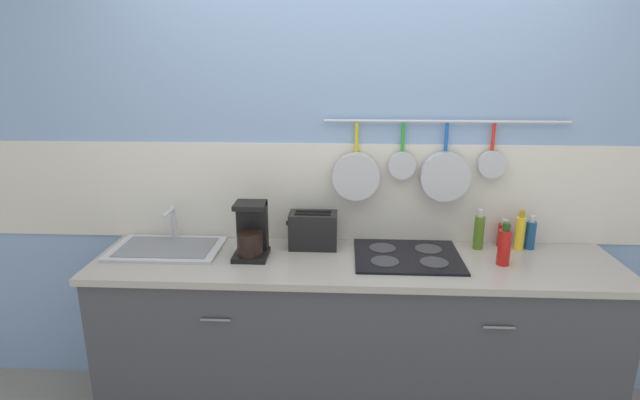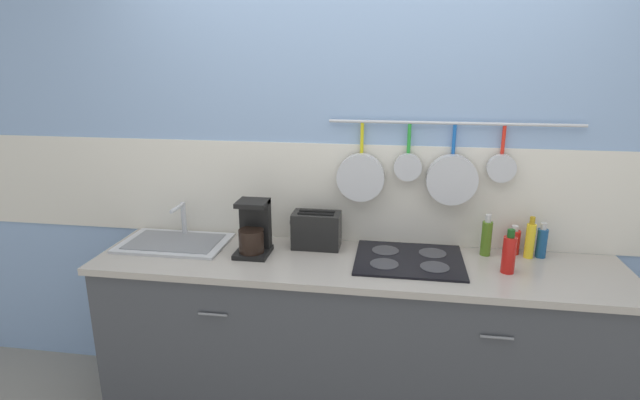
{
  "view_description": "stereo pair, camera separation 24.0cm",
  "coord_description": "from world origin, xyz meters",
  "px_view_note": "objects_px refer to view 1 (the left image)",
  "views": [
    {
      "loc": [
        -0.06,
        -2.31,
        1.88
      ],
      "look_at": [
        -0.18,
        0.0,
        1.22
      ],
      "focal_mm": 28.0,
      "sensor_mm": 36.0,
      "label": 1
    },
    {
      "loc": [
        0.18,
        -2.28,
        1.88
      ],
      "look_at": [
        -0.18,
        0.0,
        1.22
      ],
      "focal_mm": 28.0,
      "sensor_mm": 36.0,
      "label": 2
    }
  ],
  "objects_px": {
    "coffee_maker": "(251,234)",
    "bottle_olive_oil": "(504,246)",
    "bottle_sesame_oil": "(504,234)",
    "bottle_vinegar": "(520,232)",
    "bottle_cooking_wine": "(479,231)",
    "toaster": "(313,230)",
    "bottle_hot_sauce": "(530,234)"
  },
  "relations": [
    {
      "from": "coffee_maker",
      "to": "bottle_sesame_oil",
      "type": "bearing_deg",
      "value": 8.62
    },
    {
      "from": "bottle_sesame_oil",
      "to": "bottle_hot_sauce",
      "type": "relative_size",
      "value": 0.83
    },
    {
      "from": "bottle_sesame_oil",
      "to": "bottle_hot_sauce",
      "type": "bearing_deg",
      "value": -12.78
    },
    {
      "from": "bottle_vinegar",
      "to": "bottle_cooking_wine",
      "type": "bearing_deg",
      "value": 179.63
    },
    {
      "from": "toaster",
      "to": "bottle_olive_oil",
      "type": "bearing_deg",
      "value": -10.89
    },
    {
      "from": "toaster",
      "to": "bottle_hot_sauce",
      "type": "relative_size",
      "value": 1.48
    },
    {
      "from": "bottle_cooking_wine",
      "to": "bottle_olive_oil",
      "type": "height_order",
      "value": "bottle_cooking_wine"
    },
    {
      "from": "bottle_olive_oil",
      "to": "bottle_sesame_oil",
      "type": "bearing_deg",
      "value": 73.41
    },
    {
      "from": "bottle_cooking_wine",
      "to": "bottle_olive_oil",
      "type": "distance_m",
      "value": 0.22
    },
    {
      "from": "toaster",
      "to": "bottle_vinegar",
      "type": "relative_size",
      "value": 1.24
    },
    {
      "from": "toaster",
      "to": "bottle_hot_sauce",
      "type": "xyz_separation_m",
      "value": [
        1.14,
        0.04,
        -0.02
      ]
    },
    {
      "from": "coffee_maker",
      "to": "bottle_vinegar",
      "type": "height_order",
      "value": "coffee_maker"
    },
    {
      "from": "coffee_maker",
      "to": "toaster",
      "type": "distance_m",
      "value": 0.33
    },
    {
      "from": "toaster",
      "to": "bottle_hot_sauce",
      "type": "distance_m",
      "value": 1.14
    },
    {
      "from": "bottle_cooking_wine",
      "to": "bottle_olive_oil",
      "type": "bearing_deg",
      "value": -71.55
    },
    {
      "from": "bottle_cooking_wine",
      "to": "bottle_sesame_oil",
      "type": "relative_size",
      "value": 1.44
    },
    {
      "from": "toaster",
      "to": "bottle_cooking_wine",
      "type": "distance_m",
      "value": 0.87
    },
    {
      "from": "bottle_olive_oil",
      "to": "bottle_vinegar",
      "type": "bearing_deg",
      "value": 55.37
    },
    {
      "from": "bottle_cooking_wine",
      "to": "bottle_sesame_oil",
      "type": "height_order",
      "value": "bottle_cooking_wine"
    },
    {
      "from": "bottle_cooking_wine",
      "to": "bottle_vinegar",
      "type": "height_order",
      "value": "same"
    },
    {
      "from": "coffee_maker",
      "to": "bottle_sesame_oil",
      "type": "xyz_separation_m",
      "value": [
        1.32,
        0.2,
        -0.05
      ]
    },
    {
      "from": "coffee_maker",
      "to": "toaster",
      "type": "relative_size",
      "value": 1.05
    },
    {
      "from": "coffee_maker",
      "to": "bottle_olive_oil",
      "type": "distance_m",
      "value": 1.24
    },
    {
      "from": "coffee_maker",
      "to": "bottle_cooking_wine",
      "type": "relative_size",
      "value": 1.3
    },
    {
      "from": "toaster",
      "to": "bottle_sesame_oil",
      "type": "bearing_deg",
      "value": 3.97
    },
    {
      "from": "bottle_sesame_oil",
      "to": "toaster",
      "type": "bearing_deg",
      "value": -176.03
    },
    {
      "from": "bottle_vinegar",
      "to": "bottle_hot_sauce",
      "type": "xyz_separation_m",
      "value": [
        0.06,
        0.02,
        -0.02
      ]
    },
    {
      "from": "bottle_sesame_oil",
      "to": "bottle_vinegar",
      "type": "xyz_separation_m",
      "value": [
        0.07,
        -0.05,
        0.03
      ]
    },
    {
      "from": "bottle_sesame_oil",
      "to": "bottle_vinegar",
      "type": "bearing_deg",
      "value": -34.14
    },
    {
      "from": "bottle_olive_oil",
      "to": "bottle_sesame_oil",
      "type": "height_order",
      "value": "bottle_olive_oil"
    },
    {
      "from": "coffee_maker",
      "to": "bottle_sesame_oil",
      "type": "relative_size",
      "value": 1.87
    },
    {
      "from": "bottle_olive_oil",
      "to": "coffee_maker",
      "type": "bearing_deg",
      "value": 177.65
    }
  ]
}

